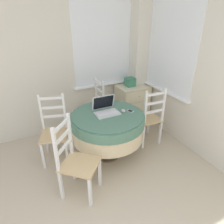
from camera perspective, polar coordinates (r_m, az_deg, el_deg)
corner_room_shell at (r=2.78m, az=5.48°, el=11.10°), size 4.49×4.96×2.55m
round_dining_table at (r=2.90m, az=-1.31°, el=-3.52°), size 1.07×1.07×0.72m
laptop at (r=2.85m, az=-1.75°, el=0.75°), size 0.34×0.28×0.24m
computer_mouse at (r=2.88m, az=3.26°, el=0.37°), size 0.05×0.08×0.04m
cell_phone at (r=2.91m, az=5.23°, el=0.26°), size 0.09×0.12×0.01m
dining_chair_near_back_window at (r=3.61m, az=-5.35°, el=0.93°), size 0.42×0.38×1.00m
dining_chair_near_right_window at (r=3.33m, az=10.41°, el=-1.73°), size 0.41×0.44×1.00m
dining_chair_camera_near at (r=2.43m, az=-10.29°, el=-13.84°), size 0.56×0.56×1.00m
dining_chair_left_flank at (r=3.05m, az=-16.12°, el=-5.37°), size 0.49×0.51×1.00m
corner_cabinet at (r=4.05m, az=5.72°, el=2.54°), size 0.61×0.49×0.74m
storage_box at (r=3.89m, az=5.16°, el=8.56°), size 0.17×0.17×0.16m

